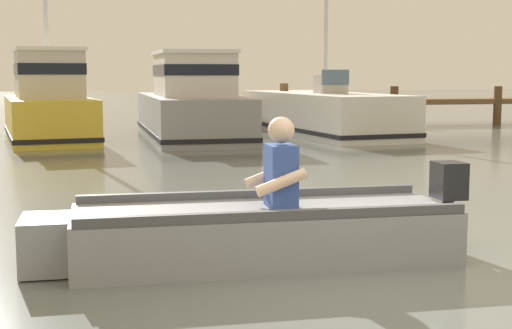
{
  "coord_description": "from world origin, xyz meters",
  "views": [
    {
      "loc": [
        -1.98,
        -4.68,
        1.55
      ],
      "look_at": [
        -0.35,
        3.25,
        0.55
      ],
      "focal_mm": 52.42,
      "sensor_mm": 36.0,
      "label": 1
    }
  ],
  "objects": [
    {
      "name": "moored_boat_grey",
      "position": [
        0.09,
        13.05,
        0.77
      ],
      "size": [
        2.24,
        6.24,
        2.05
      ],
      "color": "gray",
      "rests_on": "ground"
    },
    {
      "name": "moored_boat_white",
      "position": [
        3.47,
        13.49,
        0.5
      ],
      "size": [
        2.99,
        6.51,
        4.11
      ],
      "color": "white",
      "rests_on": "ground"
    },
    {
      "name": "wooden_dock",
      "position": [
        6.31,
        16.4,
        0.69
      ],
      "size": [
        13.94,
        1.64,
        1.26
      ],
      "color": "brown",
      "rests_on": "ground"
    },
    {
      "name": "ground_plane",
      "position": [
        0.0,
        0.0,
        0.0
      ],
      "size": [
        120.0,
        120.0,
        0.0
      ],
      "primitive_type": "plane",
      "color": "slate"
    },
    {
      "name": "rowboat_with_person",
      "position": [
        -0.77,
        1.25,
        0.25
      ],
      "size": [
        3.7,
        1.11,
        1.19
      ],
      "color": "gray",
      "rests_on": "ground"
    },
    {
      "name": "moored_boat_yellow",
      "position": [
        -3.17,
        12.94,
        0.79
      ],
      "size": [
        2.48,
        4.84,
        4.83
      ],
      "color": "gold",
      "rests_on": "ground"
    }
  ]
}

